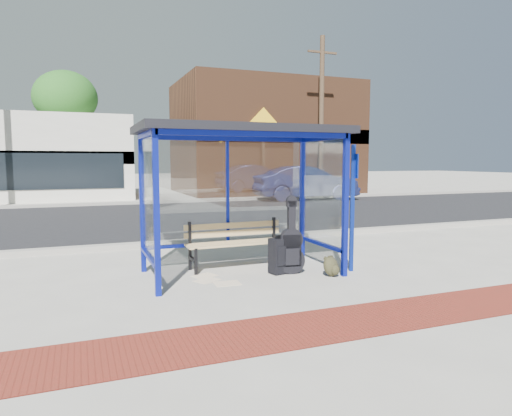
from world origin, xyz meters
name	(u,v)px	position (x,y,z in m)	size (l,w,h in m)	color
ground	(242,274)	(0.00, 0.00, 0.00)	(120.00, 120.00, 0.00)	#B2ADA0
brick_paver_strip	(318,326)	(0.00, -2.60, 0.01)	(60.00, 1.00, 0.01)	maroon
curb_near	(199,241)	(0.00, 2.90, 0.06)	(60.00, 0.25, 0.12)	gray
street_asphalt	(161,218)	(0.00, 8.00, 0.00)	(60.00, 10.00, 0.00)	black
curb_far	(141,203)	(0.00, 13.10, 0.06)	(60.00, 0.25, 0.12)	gray
far_sidewalk	(135,200)	(0.00, 15.00, 0.00)	(60.00, 4.00, 0.01)	#B2ADA0
bus_shelter	(240,148)	(0.00, 0.07, 2.07)	(3.30, 1.80, 2.42)	#0D1A99
storefront_brown	(264,138)	(8.00, 18.49, 3.20)	(10.00, 7.08, 6.40)	#59331E
tree_mid	(65,98)	(-3.00, 22.00, 5.45)	(3.60, 3.60, 7.03)	#4C3826
tree_right	(305,109)	(12.50, 22.00, 5.45)	(3.60, 3.60, 7.03)	#4C3826
utility_pole_east	(321,116)	(9.00, 13.40, 4.11)	(1.60, 0.24, 8.00)	#4C3826
bench	(236,241)	(0.05, 0.46, 0.48)	(1.79, 0.47, 0.84)	black
guitar_bag	(291,247)	(0.77, -0.28, 0.45)	(0.46, 0.20, 1.23)	black
suitcase	(281,256)	(0.62, -0.21, 0.30)	(0.41, 0.31, 0.65)	black
backpack	(332,267)	(1.30, -0.69, 0.16)	(0.32, 0.30, 0.33)	#2C2A18
sign_post	(353,201)	(1.81, -0.49, 1.20)	(0.12, 0.26, 2.14)	navy
newspaper_a	(205,276)	(-0.61, 0.08, 0.00)	(0.37, 0.29, 0.01)	white
newspaper_b	(227,283)	(-0.41, -0.50, 0.00)	(0.39, 0.31, 0.01)	white
newspaper_c	(207,280)	(-0.65, -0.21, 0.00)	(0.37, 0.29, 0.01)	white
parked_car	(306,183)	(7.64, 12.38, 0.81)	(1.71, 4.89, 1.61)	#181D45
fire_hydrant	(352,188)	(11.09, 13.74, 0.41)	(0.34, 0.22, 0.76)	#A20B0E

